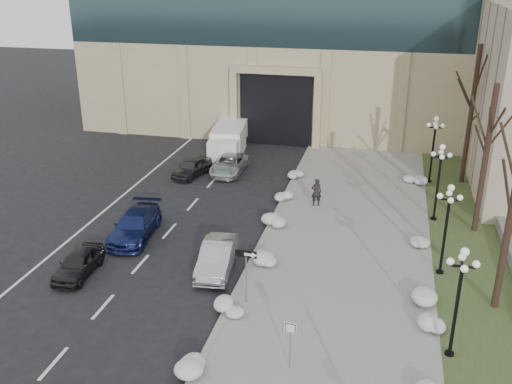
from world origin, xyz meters
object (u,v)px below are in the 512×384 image
one_way_sign (250,261)px  box_truck (229,140)px  car_a (78,263)px  car_d (229,164)px  keep_sign (290,336)px  car_e (192,167)px  lamppost_d (434,141)px  lamppost_a (459,288)px  car_c (135,225)px  lamppost_b (447,218)px  pedestrian (316,192)px  lamppost_c (439,172)px  car_b (217,257)px

one_way_sign → box_truck: bearing=110.3°
car_a → car_d: bearing=75.8°
keep_sign → box_truck: bearing=117.5°
car_a → car_e: (0.69, 14.65, 0.02)m
car_e → lamppost_d: size_ratio=0.79×
car_a → lamppost_a: lamppost_a is taller
car_c → lamppost_b: lamppost_b is taller
pedestrian → lamppost_a: (7.11, -13.41, 2.05)m
pedestrian → box_truck: 12.60m
lamppost_b → lamppost_c: 6.50m
car_b → pedestrian: 9.75m
car_c → lamppost_c: bearing=14.6°
keep_sign → lamppost_b: 10.65m
car_b → car_a: bearing=-169.0°
lamppost_a → keep_sign: bearing=-159.4°
pedestrian → box_truck: box_truck is taller
box_truck → car_a: bearing=-102.2°
car_c → lamppost_a: bearing=-28.7°
lamppost_b → lamppost_c: same height
lamppost_c → lamppost_d: 6.50m
car_b → pedestrian: size_ratio=2.44×
box_truck → lamppost_b: bearing=-53.6°
pedestrian → lamppost_a: 15.31m
car_a → car_c: size_ratio=0.73×
car_c → box_truck: (0.84, 15.96, 0.32)m
car_b → lamppost_d: lamppost_d is taller
box_truck → lamppost_d: lamppost_d is taller
box_truck → car_b: bearing=-82.9°
car_a → car_b: (6.49, 2.02, 0.10)m
car_c → lamppost_b: size_ratio=1.05×
car_c → car_e: 10.17m
box_truck → one_way_sign: one_way_sign is taller
car_a → lamppost_d: (17.29, 17.13, 2.45)m
lamppost_c → car_e: bearing=166.4°
car_d → car_e: 2.75m
car_d → lamppost_c: lamppost_c is taller
lamppost_d → lamppost_a: bearing=-90.0°
car_a → lamppost_c: 20.45m
car_c → one_way_sign: 9.55m
car_b → lamppost_b: 11.25m
car_b → lamppost_d: (10.80, 15.11, 2.35)m
keep_sign → lamppost_b: size_ratio=0.44×
one_way_sign → lamppost_c: 14.15m
car_d → one_way_sign: (5.71, -16.59, 1.60)m
lamppost_c → lamppost_d: size_ratio=1.00×
car_c → lamppost_a: (16.34, -6.85, 2.35)m
car_e → one_way_sign: 17.43m
keep_sign → lamppost_a: (5.92, 2.22, 1.54)m
car_e → lamppost_c: 17.25m
car_e → pedestrian: pedestrian is taller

